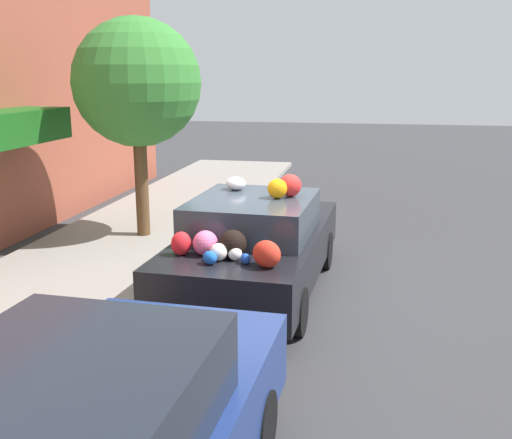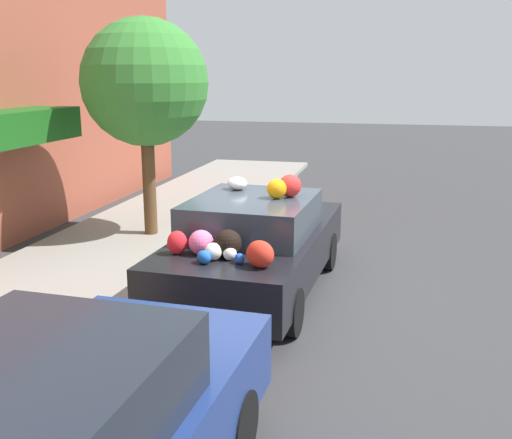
# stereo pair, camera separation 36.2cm
# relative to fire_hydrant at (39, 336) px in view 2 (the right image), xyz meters

# --- Properties ---
(ground_plane) EXTENTS (60.00, 60.00, 0.00)m
(ground_plane) POSITION_rel_fire_hydrant_xyz_m (2.94, -1.53, -0.46)
(ground_plane) COLOR #38383A
(sidewalk_curb) EXTENTS (24.00, 3.20, 0.12)m
(sidewalk_curb) POSITION_rel_fire_hydrant_xyz_m (2.94, 1.17, -0.40)
(sidewalk_curb) COLOR gray
(sidewalk_curb) RESTS_ON ground
(street_tree) EXTENTS (2.26, 2.26, 3.90)m
(street_tree) POSITION_rel_fire_hydrant_xyz_m (5.19, 1.03, 2.41)
(street_tree) COLOR brown
(street_tree) RESTS_ON sidewalk_curb
(fire_hydrant) EXTENTS (0.20, 0.20, 0.70)m
(fire_hydrant) POSITION_rel_fire_hydrant_xyz_m (0.00, 0.00, 0.00)
(fire_hydrant) COLOR gold
(fire_hydrant) RESTS_ON sidewalk_curb
(art_car) EXTENTS (4.26, 1.97, 1.71)m
(art_car) POSITION_rel_fire_hydrant_xyz_m (2.90, -1.55, 0.28)
(art_car) COLOR black
(art_car) RESTS_ON ground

